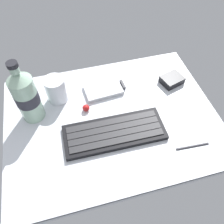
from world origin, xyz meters
TOP-DOWN VIEW (x-y plane):
  - ground_plane at (0.00, -0.23)cm, footprint 64.00×48.00cm
  - keyboard at (-0.81, -5.65)cm, footprint 29.21×11.57cm
  - handheld_device at (0.66, 11.51)cm, footprint 13.19×8.48cm
  - juice_cup at (-14.80, 11.94)cm, footprint 6.40×6.40cm
  - water_bottle at (-22.73, 7.18)cm, footprint 6.73×6.73cm
  - charger_block at (23.57, 9.38)cm, footprint 8.30×7.36cm
  - trackball_mouse at (-7.00, 5.00)cm, footprint 2.20×2.20cm
  - stylus_pen at (19.13, -15.28)cm, footprint 9.52×1.27cm

SIDE VIEW (x-z plane):
  - ground_plane at x=0.00cm, z-range -2.39..0.41cm
  - stylus_pen at x=19.13cm, z-range 0.00..0.70cm
  - handheld_device at x=0.66cm, z-range -0.02..1.48cm
  - keyboard at x=-0.81cm, z-range -0.04..1.66cm
  - trackball_mouse at x=-7.00cm, z-range 0.00..2.20cm
  - charger_block at x=23.57cm, z-range 0.00..2.40cm
  - juice_cup at x=-14.80cm, z-range -0.34..8.16cm
  - water_bottle at x=-22.73cm, z-range -1.39..19.41cm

